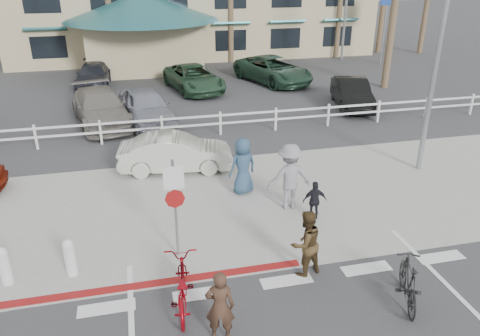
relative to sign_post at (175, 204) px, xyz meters
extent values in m
plane|color=#333335|center=(2.30, -2.20, -1.45)|extent=(140.00, 140.00, 0.00)
cube|color=gray|center=(2.30, 2.30, -1.44)|extent=(22.00, 7.00, 0.01)
cube|color=#333335|center=(2.30, 6.30, -1.45)|extent=(40.00, 5.00, 0.01)
cube|color=#333335|center=(2.30, 15.80, -1.45)|extent=(50.00, 16.00, 0.01)
cube|color=maroon|center=(-0.70, -1.00, -1.44)|extent=(7.00, 0.25, 0.02)
imported|color=maroon|center=(-0.12, -1.87, -0.92)|extent=(0.93, 2.08, 1.06)
imported|color=#3F291C|center=(0.49, -2.97, -0.67)|extent=(0.64, 0.50, 1.55)
imported|color=black|center=(4.58, -2.84, -0.94)|extent=(1.07, 1.77, 1.03)
imported|color=#423019|center=(2.80, -1.39, -0.63)|extent=(0.94, 0.82, 1.64)
imported|color=gray|center=(3.46, 1.72, -0.45)|extent=(1.33, 0.81, 2.00)
imported|color=black|center=(3.95, 0.92, -0.87)|extent=(0.71, 0.37, 1.16)
imported|color=navy|center=(2.37, 2.97, -0.54)|extent=(1.02, 0.81, 1.81)
imported|color=beige|center=(0.52, 5.17, -0.81)|extent=(4.02, 1.83, 1.28)
imported|color=slate|center=(-2.17, 10.97, -0.71)|extent=(3.05, 5.38, 1.47)
imported|color=gray|center=(-0.20, 10.50, -0.68)|extent=(2.73, 4.82, 1.55)
imported|color=black|center=(9.77, 10.74, -0.76)|extent=(2.44, 4.43, 1.38)
imported|color=#23252C|center=(-2.81, 17.93, -0.82)|extent=(2.04, 4.45, 1.26)
imported|color=#274730|center=(2.65, 15.67, -0.76)|extent=(3.25, 5.33, 1.38)
imported|color=#1F3B2B|center=(7.45, 16.41, -0.70)|extent=(4.23, 5.94, 1.50)
camera|label=1|loc=(-0.74, -9.83, 5.33)|focal=35.00mm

